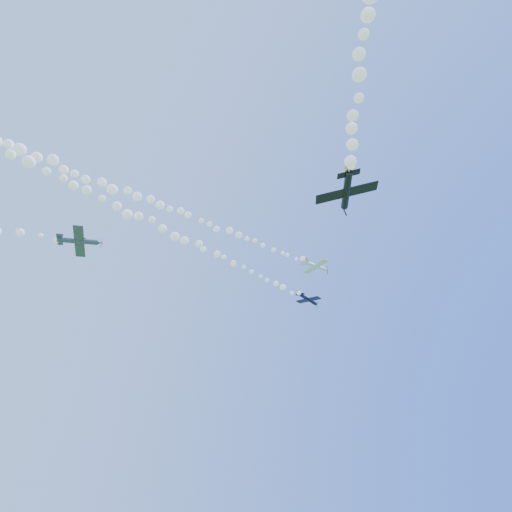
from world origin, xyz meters
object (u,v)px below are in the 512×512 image
plane_white (316,266)px  plane_black (346,192)px  plane_grey (79,241)px  plane_navy (308,299)px

plane_white → plane_black: size_ratio=1.07×
plane_grey → plane_white: bearing=20.5°
plane_black → plane_white: bearing=1.8°
plane_white → plane_navy: size_ratio=1.10×
plane_white → plane_black: bearing=-126.4°
plane_grey → plane_black: plane_grey is taller
plane_white → plane_grey: (-48.43, -1.59, -14.63)m
plane_white → plane_black: 44.49m
plane_navy → plane_grey: plane_navy is taller
plane_navy → plane_grey: bearing=179.3°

